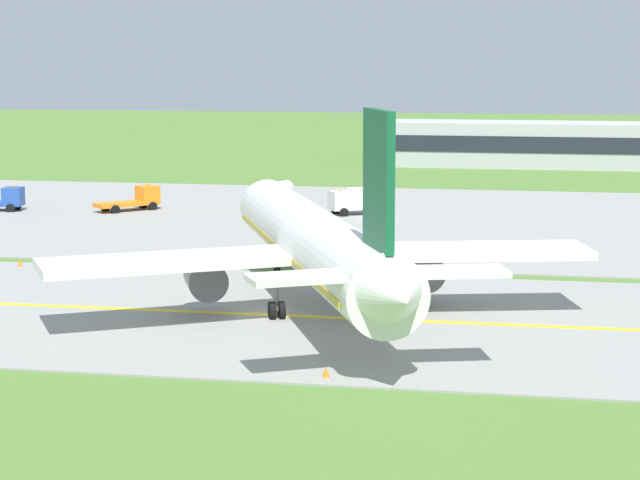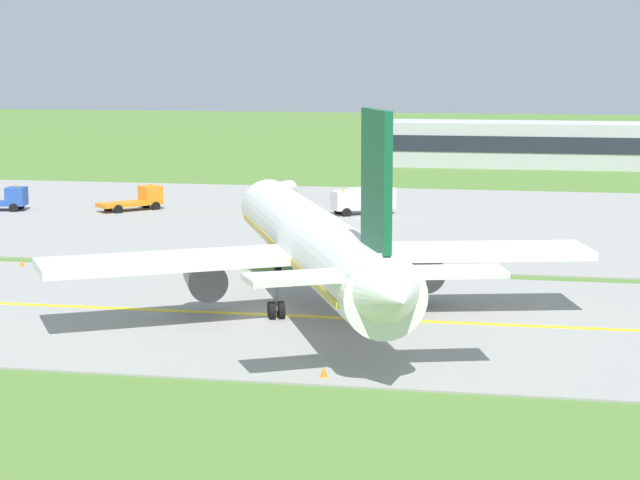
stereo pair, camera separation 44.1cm
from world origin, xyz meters
name	(u,v)px [view 1 (the left image)]	position (x,y,z in m)	size (l,w,h in m)	color
ground_plane	(266,316)	(0.00, 0.00, 0.00)	(500.00, 500.00, 0.00)	#517A33
taxiway_strip	(266,316)	(0.00, 0.00, 0.05)	(240.00, 28.00, 0.10)	gray
apron_pad	(477,222)	(10.00, 42.00, 0.05)	(140.00, 52.00, 0.10)	gray
taxiway_centreline	(266,315)	(0.00, 0.00, 0.11)	(220.00, 0.60, 0.01)	yellow
airplane_lead	(315,244)	(2.68, 1.58, 4.13)	(31.24, 37.86, 12.70)	white
service_truck_baggage	(1,200)	(-36.34, 41.10, 1.18)	(6.63, 3.04, 2.59)	#264CA5
service_truck_fuel	(361,199)	(-1.25, 45.15, 1.53)	(6.19, 4.88, 2.60)	silver
service_truck_catering	(137,199)	(-23.45, 44.11, 1.18)	(5.84, 6.10, 2.59)	orange
service_truck_pushback	(272,194)	(-10.59, 47.92, 1.53)	(3.66, 6.33, 2.65)	orange
terminal_building	(582,145)	(21.13, 99.56, 3.06)	(56.59, 10.34, 7.29)	#B2B2B7
traffic_cone_near_edge	(20,264)	(-21.12, 12.37, 0.30)	(0.44, 0.44, 0.60)	orange
traffic_cone_mid_edge	(326,373)	(5.92, -12.68, 0.30)	(0.44, 0.44, 0.60)	orange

